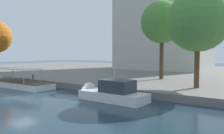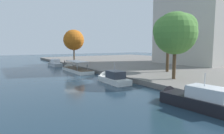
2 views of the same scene
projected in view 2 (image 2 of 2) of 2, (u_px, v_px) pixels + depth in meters
ground_plane at (71, 79)px, 36.94m from camera, size 220.00×220.00×0.00m
dock_promenade at (185, 66)px, 55.66m from camera, size 120.00×55.00×0.81m
motor_yacht_0 at (54, 64)px, 60.32m from camera, size 8.36×2.70×3.95m
tour_boat_1 at (75, 70)px, 47.45m from camera, size 13.57×3.26×4.02m
motor_yacht_2 at (112, 79)px, 33.22m from camera, size 8.18×3.04×4.52m
motor_yacht_3 at (196, 101)px, 19.51m from camera, size 9.49×3.30×4.57m
mooring_bollard_0 at (65, 61)px, 62.56m from camera, size 0.28×0.28×0.75m
mooring_bollard_1 at (87, 66)px, 49.13m from camera, size 0.26×0.26×0.67m
tree_0 at (177, 32)px, 30.86m from camera, size 6.97×6.97×11.06m
tree_1 at (169, 31)px, 39.97m from camera, size 6.45×6.60×11.96m
tree_2 at (74, 40)px, 64.94m from camera, size 7.01×7.01×11.03m
office_tower at (200, 6)px, 59.07m from camera, size 20.78×19.77×37.48m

